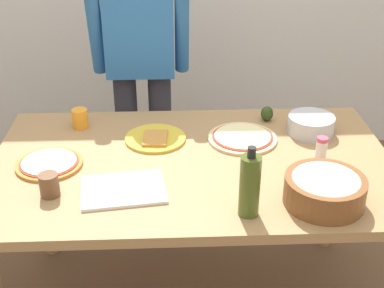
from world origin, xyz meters
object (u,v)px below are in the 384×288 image
object	(u,v)px
olive_oil_bottle	(250,185)
cutting_board_white	(123,189)
pizza_raw_on_board	(242,138)
pizza_cooked_on_tray	(49,164)
cup_small_brown	(49,185)
cup_orange	(80,118)
popcorn_bowl	(325,188)
plate_with_slice	(155,138)
salt_shaker	(321,150)
avocado	(267,114)
dining_table	(193,180)
mixing_bowl_steel	(311,125)
person_cook	(141,56)

from	to	relation	value
olive_oil_bottle	cutting_board_white	world-z (taller)	olive_oil_bottle
pizza_raw_on_board	pizza_cooked_on_tray	distance (m)	0.80
pizza_raw_on_board	cup_small_brown	size ratio (longest dim) A/B	3.47
cup_orange	popcorn_bowl	bearing A→B (deg)	-34.31
popcorn_bowl	olive_oil_bottle	size ratio (longest dim) A/B	1.09
pizza_raw_on_board	plate_with_slice	distance (m)	0.37
pizza_raw_on_board	salt_shaker	size ratio (longest dim) A/B	2.78
olive_oil_bottle	avocado	bearing A→B (deg)	75.63
dining_table	plate_with_slice	xyz separation A→B (m)	(-0.15, 0.19, 0.10)
cutting_board_white	avocado	distance (m)	0.83
pizza_raw_on_board	dining_table	bearing A→B (deg)	-142.01
pizza_raw_on_board	cup_small_brown	bearing A→B (deg)	-152.07
pizza_raw_on_board	mixing_bowl_steel	bearing A→B (deg)	9.22
cup_small_brown	mixing_bowl_steel	bearing A→B (deg)	22.92
plate_with_slice	popcorn_bowl	world-z (taller)	popcorn_bowl
pizza_raw_on_board	mixing_bowl_steel	world-z (taller)	mixing_bowl_steel
dining_table	mixing_bowl_steel	bearing A→B (deg)	22.90
pizza_raw_on_board	cup_orange	bearing A→B (deg)	167.85
mixing_bowl_steel	cup_small_brown	size ratio (longest dim) A/B	2.35
popcorn_bowl	cup_orange	size ratio (longest dim) A/B	3.29
dining_table	cup_small_brown	size ratio (longest dim) A/B	18.82
person_cook	plate_with_slice	world-z (taller)	person_cook
dining_table	salt_shaker	distance (m)	0.53
plate_with_slice	dining_table	bearing A→B (deg)	-50.90
pizza_cooked_on_tray	olive_oil_bottle	size ratio (longest dim) A/B	1.01
plate_with_slice	salt_shaker	bearing A→B (deg)	-17.73
mixing_bowl_steel	cutting_board_white	world-z (taller)	mixing_bowl_steel
mixing_bowl_steel	pizza_raw_on_board	bearing A→B (deg)	-170.78
plate_with_slice	popcorn_bowl	xyz separation A→B (m)	(0.59, -0.49, 0.05)
salt_shaker	mixing_bowl_steel	bearing A→B (deg)	85.22
person_cook	plate_with_slice	size ratio (longest dim) A/B	6.23
cup_small_brown	cutting_board_white	world-z (taller)	cup_small_brown
plate_with_slice	olive_oil_bottle	bearing A→B (deg)	-59.45
pizza_cooked_on_tray	plate_with_slice	distance (m)	0.46
plate_with_slice	olive_oil_bottle	size ratio (longest dim) A/B	1.02
person_cook	pizza_raw_on_board	xyz separation A→B (m)	(0.45, -0.58, -0.17)
popcorn_bowl	dining_table	bearing A→B (deg)	145.10
cup_small_brown	cup_orange	bearing A→B (deg)	86.67
dining_table	plate_with_slice	distance (m)	0.26
person_cook	cup_orange	distance (m)	0.52
mixing_bowl_steel	olive_oil_bottle	xyz separation A→B (m)	(-0.35, -0.58, 0.07)
popcorn_bowl	mixing_bowl_steel	size ratio (longest dim) A/B	1.40
plate_with_slice	cutting_board_white	xyz separation A→B (m)	(-0.11, -0.39, -0.00)
olive_oil_bottle	cup_small_brown	xyz separation A→B (m)	(-0.69, 0.14, -0.07)
person_cook	popcorn_bowl	xyz separation A→B (m)	(0.67, -1.06, -0.12)
cutting_board_white	pizza_cooked_on_tray	bearing A→B (deg)	147.44
pizza_raw_on_board	cup_small_brown	xyz separation A→B (m)	(-0.74, -0.39, 0.03)
olive_oil_bottle	avocado	xyz separation A→B (m)	(0.18, 0.72, -0.08)
olive_oil_bottle	cup_small_brown	distance (m)	0.71
person_cook	cup_small_brown	distance (m)	1.03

